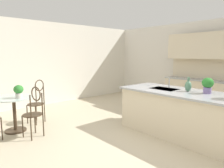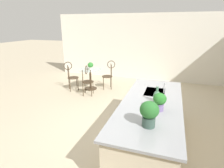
% 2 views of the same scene
% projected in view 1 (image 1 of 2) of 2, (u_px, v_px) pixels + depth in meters
% --- Properties ---
extents(ground_plane, '(40.00, 40.00, 0.00)m').
position_uv_depth(ground_plane, '(147.00, 144.00, 3.81)').
color(ground_plane, beige).
extents(wall_left_window, '(0.12, 7.80, 2.70)m').
position_uv_depth(wall_left_window, '(46.00, 64.00, 6.76)').
color(wall_left_window, silver).
rests_on(wall_left_window, ground).
extents(kitchen_island, '(2.80, 1.06, 0.92)m').
position_uv_depth(kitchen_island, '(187.00, 115.00, 4.08)').
color(kitchen_island, beige).
rests_on(kitchen_island, ground).
extents(back_counter_run, '(2.44, 0.64, 1.52)m').
position_uv_depth(back_counter_run, '(205.00, 93.00, 6.14)').
color(back_counter_run, beige).
rests_on(back_counter_run, ground).
extents(upper_cabinet_run, '(2.40, 0.36, 0.76)m').
position_uv_depth(upper_cabinet_run, '(208.00, 46.00, 5.92)').
color(upper_cabinet_run, beige).
rests_on(upper_cabinet_run, back_counter_run).
extents(bistro_table, '(0.80, 0.80, 0.74)m').
position_uv_depth(bistro_table, '(14.00, 111.00, 4.40)').
color(bistro_table, '#3D2D1E').
rests_on(bistro_table, ground).
extents(chair_near_window, '(0.49, 0.52, 1.04)m').
position_uv_depth(chair_near_window, '(37.00, 99.00, 4.98)').
color(chair_near_window, '#3D2D1E').
rests_on(chair_near_window, ground).
extents(chair_by_island, '(0.52, 0.46, 1.04)m').
position_uv_depth(chair_by_island, '(34.00, 110.00, 4.04)').
color(chair_by_island, '#3D2D1E').
rests_on(chair_by_island, ground).
extents(sink_faucet, '(0.02, 0.02, 0.22)m').
position_uv_depth(sink_faucet, '(169.00, 83.00, 4.52)').
color(sink_faucet, '#B2B5BA').
rests_on(sink_faucet, kitchen_island).
extents(potted_plant_on_table, '(0.20, 0.20, 0.28)m').
position_uv_depth(potted_plant_on_table, '(19.00, 91.00, 4.30)').
color(potted_plant_on_table, beige).
rests_on(potted_plant_on_table, bistro_table).
extents(potted_plant_counter_near, '(0.21, 0.21, 0.30)m').
position_uv_depth(potted_plant_counter_near, '(208.00, 84.00, 3.86)').
color(potted_plant_counter_near, '#7A669E').
rests_on(potted_plant_counter_near, kitchen_island).
extents(vase_on_counter, '(0.13, 0.13, 0.29)m').
position_uv_depth(vase_on_counter, '(188.00, 86.00, 4.08)').
color(vase_on_counter, '#4C7A5B').
rests_on(vase_on_counter, kitchen_island).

